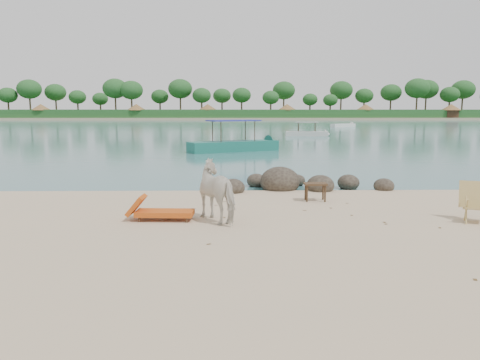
% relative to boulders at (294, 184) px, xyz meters
% --- Properties ---
extents(water, '(400.00, 400.00, 0.00)m').
position_rel_boulders_xyz_m(water, '(-1.32, 83.57, -0.20)').
color(water, '#36676D').
rests_on(water, ground).
extents(far_shore, '(420.00, 90.00, 1.40)m').
position_rel_boulders_xyz_m(far_shore, '(-1.32, 163.57, -0.20)').
color(far_shore, tan).
rests_on(far_shore, ground).
extents(far_scenery, '(420.00, 18.00, 9.50)m').
position_rel_boulders_xyz_m(far_scenery, '(-1.29, 130.27, 2.94)').
color(far_scenery, '#1E4C1E').
rests_on(far_scenery, ground).
extents(boulders, '(6.17, 2.70, 1.07)m').
position_rel_boulders_xyz_m(boulders, '(0.00, 0.00, 0.00)').
color(boulders, '#2D251E').
rests_on(boulders, ground).
extents(cow, '(1.70, 1.98, 1.54)m').
position_rel_boulders_xyz_m(cow, '(-2.54, -4.90, 0.57)').
color(cow, silver).
rests_on(cow, ground).
extents(side_table, '(0.70, 0.45, 0.56)m').
position_rel_boulders_xyz_m(side_table, '(0.36, -2.40, 0.08)').
color(side_table, '#352315').
rests_on(side_table, ground).
extents(lounge_chair, '(1.87, 0.75, 0.55)m').
position_rel_boulders_xyz_m(lounge_chair, '(-3.97, -4.89, 0.08)').
color(lounge_chair, '#C24016').
rests_on(lounge_chair, ground).
extents(deck_chair, '(0.86, 0.90, 1.01)m').
position_rel_boulders_xyz_m(deck_chair, '(3.92, -5.30, 0.31)').
color(deck_chair, tan).
rests_on(deck_chair, ground).
extents(boat_near, '(7.35, 4.74, 3.57)m').
position_rel_boulders_xyz_m(boat_near, '(-2.09, 16.48, 1.59)').
color(boat_near, '#186658').
rests_on(boat_near, water).
extents(boat_mid, '(5.35, 1.58, 2.58)m').
position_rel_boulders_xyz_m(boat_mid, '(6.33, 36.46, 1.09)').
color(boat_mid, '#B9B9B5').
rests_on(boat_mid, water).
extents(boat_far, '(5.48, 4.18, 0.66)m').
position_rel_boulders_xyz_m(boat_far, '(17.43, 65.65, 0.13)').
color(boat_far, silver).
rests_on(boat_far, water).
extents(dead_leaves, '(6.77, 6.95, 0.00)m').
position_rel_boulders_xyz_m(dead_leaves, '(-0.29, -4.81, -0.19)').
color(dead_leaves, brown).
rests_on(dead_leaves, ground).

